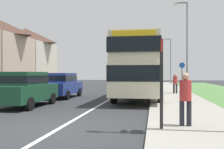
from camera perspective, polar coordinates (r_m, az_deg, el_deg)
ground_plane at (r=8.07m, az=-11.46°, el=-11.53°), size 120.00×120.00×0.00m
lane_marking_centre at (r=15.73m, az=-1.07°, el=-5.79°), size 0.14×60.00×0.01m
pavement_near_side at (r=13.56m, az=15.21°, el=-6.52°), size 3.20×68.00×0.12m
double_decker_bus at (r=16.88m, az=6.09°, el=1.87°), size 2.80×10.11×3.70m
parked_car_dark_green at (r=13.51m, az=-18.56°, el=-2.79°), size 1.89×4.19×1.73m
parked_car_blue at (r=17.97m, az=-11.14°, el=-2.12°), size 1.93×4.32×1.68m
pedestrian_at_stop at (r=7.83m, az=15.88°, el=-4.68°), size 0.34×0.34×1.67m
pedestrian_walking_away at (r=20.70m, az=13.76°, el=-1.67°), size 0.34×0.34×1.67m
bus_stop_sign at (r=7.26m, az=10.85°, el=-0.60°), size 0.09×0.52×2.60m
cycle_route_sign at (r=20.86m, az=15.17°, el=-0.42°), size 0.44×0.08×2.52m
street_lamp_mid at (r=21.68m, az=15.95°, el=7.05°), size 1.14×0.20×7.38m
street_lamp_far at (r=38.84m, az=12.64°, el=3.53°), size 1.14×0.20×6.76m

